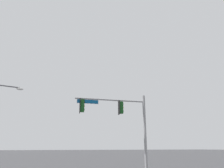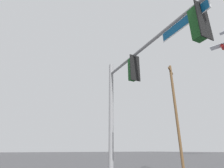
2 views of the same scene
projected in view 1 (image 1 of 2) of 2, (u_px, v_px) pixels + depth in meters
name	position (u px, v px, depth m)	size (l,w,h in m)	color
signal_pole_near	(123.00, 118.00, 19.94)	(6.62, 1.20, 6.78)	gray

